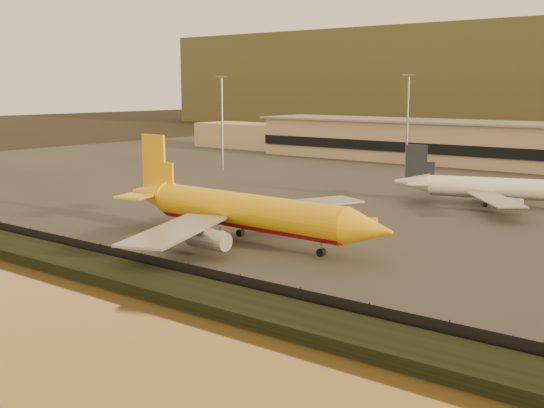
% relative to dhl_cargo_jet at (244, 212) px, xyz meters
% --- Properties ---
extents(ground, '(900.00, 900.00, 0.00)m').
position_rel_dhl_cargo_jet_xyz_m(ground, '(-1.22, -7.13, -4.63)').
color(ground, black).
rests_on(ground, ground).
extents(embankment, '(320.00, 7.00, 1.40)m').
position_rel_dhl_cargo_jet_xyz_m(embankment, '(-1.22, -24.13, -3.93)').
color(embankment, black).
rests_on(embankment, ground).
extents(tarmac, '(320.00, 220.00, 0.20)m').
position_rel_dhl_cargo_jet_xyz_m(tarmac, '(-1.22, 87.87, -4.53)').
color(tarmac, '#2D2D2D').
rests_on(tarmac, ground).
extents(perimeter_fence, '(300.00, 0.05, 2.20)m').
position_rel_dhl_cargo_jet_xyz_m(perimeter_fence, '(-1.22, -20.13, -3.33)').
color(perimeter_fence, black).
rests_on(perimeter_fence, tarmac).
extents(terminal_building, '(202.00, 25.00, 12.60)m').
position_rel_dhl_cargo_jet_xyz_m(terminal_building, '(-15.74, 118.42, 1.62)').
color(terminal_building, tan).
rests_on(terminal_building, tarmac).
extents(apron_light_masts, '(152.20, 12.20, 25.40)m').
position_rel_dhl_cargo_jet_xyz_m(apron_light_masts, '(13.78, 67.87, 11.08)').
color(apron_light_masts, slate).
rests_on(apron_light_masts, tarmac).
extents(dhl_cargo_jet, '(49.55, 48.65, 14.83)m').
position_rel_dhl_cargo_jet_xyz_m(dhl_cargo_jet, '(0.00, 0.00, 0.00)').
color(dhl_cargo_jet, '#EFB30C').
rests_on(dhl_cargo_jet, tarmac).
extents(white_narrowbody_jet, '(38.54, 36.66, 11.32)m').
position_rel_dhl_cargo_jet_xyz_m(white_narrowbody_jet, '(18.46, 52.69, -1.05)').
color(white_narrowbody_jet, white).
rests_on(white_narrowbody_jet, tarmac).
extents(gse_vehicle_yellow, '(3.86, 2.55, 1.60)m').
position_rel_dhl_cargo_jet_xyz_m(gse_vehicle_yellow, '(8.98, 19.84, -3.63)').
color(gse_vehicle_yellow, '#EFB30C').
rests_on(gse_vehicle_yellow, tarmac).
extents(gse_vehicle_white, '(3.69, 1.72, 1.65)m').
position_rel_dhl_cargo_jet_xyz_m(gse_vehicle_white, '(-25.85, 23.02, -3.61)').
color(gse_vehicle_white, white).
rests_on(gse_vehicle_white, tarmac).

